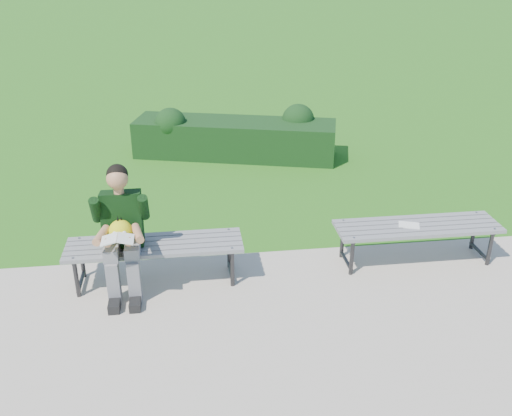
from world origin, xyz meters
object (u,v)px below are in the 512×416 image
bench_right (417,229)px  paper_sheet (409,225)px  hedge (236,136)px  seated_boy (121,228)px  bench_left (155,248)px

bench_right → paper_sheet: (-0.10, 0.00, 0.06)m
hedge → seated_boy: seated_boy is taller
hedge → bench_right: bearing=-66.8°
hedge → bench_right: size_ratio=1.90×
bench_right → seated_boy: 3.16m
bench_right → seated_boy: bearing=-177.2°
hedge → paper_sheet: bearing=-68.1°
hedge → seated_boy: (-1.51, -3.96, 0.37)m
hedge → bench_right: 4.14m
paper_sheet → bench_left: bearing=-178.8°
hedge → seated_boy: 4.25m
bench_left → hedge: bearing=72.6°
hedge → bench_right: hedge is taller
bench_left → bench_right: size_ratio=1.00×
hedge → seated_boy: size_ratio=2.60×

